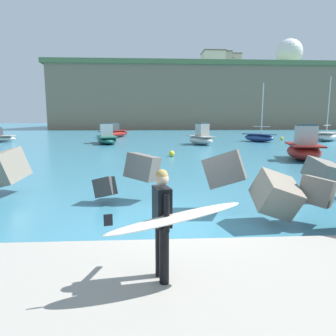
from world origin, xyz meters
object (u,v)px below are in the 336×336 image
object	(u,v)px
station_building_central	(217,62)
boat_mid_right	(327,136)
boat_far_centre	(259,137)
station_building_east	(232,64)
surfer_with_board	(166,218)
mooring_buoy_inner	(295,144)
station_building_west	(213,62)
boat_far_left	(201,138)
station_building_annex	(223,66)
boat_mid_left	(107,137)
boat_near_left	(304,148)
radar_dome	(289,54)
boat_mid_centre	(114,133)
mooring_buoy_outer	(282,139)
mooring_buoy_middle	(172,154)

from	to	relation	value
station_building_central	boat_mid_right	bearing A→B (deg)	-88.69
boat_mid_right	boat_far_centre	bearing A→B (deg)	-175.64
boat_far_centre	station_building_east	distance (m)	70.65
surfer_with_board	mooring_buoy_inner	bearing A→B (deg)	60.65
surfer_with_board	station_building_west	world-z (taller)	station_building_west
boat_far_left	mooring_buoy_inner	distance (m)	9.58
station_building_central	station_building_annex	world-z (taller)	station_building_central
boat_mid_left	boat_far_left	distance (m)	10.65
station_building_annex	boat_far_left	bearing A→B (deg)	-104.97
boat_near_left	radar_dome	xyz separation A→B (m)	(37.19, 86.67, 23.91)
station_building_central	station_building_annex	size ratio (longest dim) A/B	1.17
boat_mid_right	boat_far_centre	size ratio (longest dim) A/B	1.13
boat_far_left	radar_dome	bearing A→B (deg)	60.30
mooring_buoy_inner	station_building_central	xyz separation A→B (m)	(6.37, 67.92, 20.02)
boat_far_centre	radar_dome	size ratio (longest dim) A/B	0.56
boat_mid_left	mooring_buoy_inner	size ratio (longest dim) A/B	13.98
boat_mid_right	station_building_west	xyz separation A→B (m)	(-2.67, 60.62, 19.75)
boat_far_left	station_building_east	size ratio (longest dim) A/B	0.69
station_building_west	station_building_annex	bearing A→B (deg)	39.45
surfer_with_board	boat_mid_left	distance (m)	31.19
boat_mid_right	boat_far_centre	xyz separation A→B (m)	(-9.01, -0.69, -0.06)
boat_mid_right	station_building_east	distance (m)	68.78
boat_mid_right	boat_far_centre	distance (m)	9.04
boat_mid_centre	boat_far_left	distance (m)	17.77
boat_far_centre	boat_mid_left	bearing A→B (deg)	-174.79
boat_near_left	boat_far_centre	xyz separation A→B (m)	(2.84, 16.64, -0.22)
boat_mid_centre	boat_mid_left	bearing A→B (deg)	-87.60
boat_mid_left	boat_mid_centre	bearing A→B (deg)	92.40
boat_far_left	station_building_annex	bearing A→B (deg)	75.03
boat_mid_right	mooring_buoy_outer	bearing A→B (deg)	160.89
mooring_buoy_outer	station_building_west	size ratio (longest dim) A/B	0.06
boat_near_left	mooring_buoy_middle	world-z (taller)	boat_near_left
boat_far_left	mooring_buoy_outer	distance (m)	13.40
boat_near_left	mooring_buoy_middle	bearing A→B (deg)	165.37
surfer_with_board	station_building_central	world-z (taller)	station_building_central
surfer_with_board	boat_mid_right	xyz separation A→B (m)	(22.08, 33.10, -0.67)
surfer_with_board	station_building_west	size ratio (longest dim) A/B	0.28
boat_near_left	station_building_annex	distance (m)	84.61
surfer_with_board	boat_mid_left	xyz separation A→B (m)	(-5.16, 30.75, -0.58)
radar_dome	mooring_buoy_outer	bearing A→B (deg)	-114.20
boat_mid_left	boat_far_centre	size ratio (longest dim) A/B	0.88
station_building_west	mooring_buoy_outer	bearing A→B (deg)	-92.31
mooring_buoy_middle	mooring_buoy_outer	xyz separation A→B (m)	(15.69, 16.76, 0.00)
boat_far_left	mooring_buoy_inner	world-z (taller)	boat_far_left
boat_mid_right	station_building_east	world-z (taller)	station_building_east
boat_mid_right	mooring_buoy_middle	xyz separation A→B (m)	(-20.73, -15.01, -0.39)
mooring_buoy_inner	radar_dome	distance (m)	87.26
mooring_buoy_inner	station_building_west	bearing A→B (deg)	85.74
boat_near_left	boat_mid_right	distance (m)	21.00
boat_near_left	boat_far_left	world-z (taller)	boat_near_left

